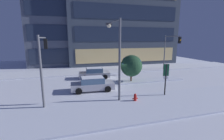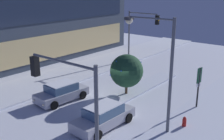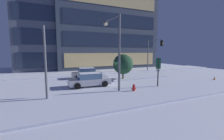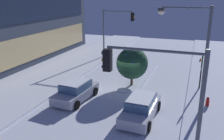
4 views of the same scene
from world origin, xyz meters
The scene contains 13 objects.
ground centered at (0.00, 0.00, 0.00)m, with size 52.00×52.00×0.00m, color silver.
curb_strip_near centered at (0.00, -7.63, 0.07)m, with size 52.00×5.20×0.14m, color silver.
curb_strip_far centered at (0.00, 7.63, 0.07)m, with size 52.00×5.20×0.14m, color silver.
median_strip centered at (3.32, -0.36, 0.07)m, with size 9.00×1.80×0.14m, color silver.
car_near centered at (-4.68, -2.36, 0.71)m, with size 4.68×2.12×1.49m.
car_far centered at (-3.58, 3.00, 0.71)m, with size 4.43×2.32×1.49m.
traffic_light_corner_far_right centered at (9.47, 4.25, 4.23)m, with size 0.32×4.08×6.09m.
traffic_light_corner_near_left centered at (-9.12, -4.03, 4.07)m, with size 0.32×4.49×5.80m.
street_lamp_arched centered at (-2.91, -5.10, 4.74)m, with size 0.56×3.28×7.18m.
fire_hydrant centered at (-1.55, -6.55, 0.38)m, with size 0.48×0.26×0.79m.
parking_info_sign centered at (1.82, -5.97, 2.04)m, with size 0.55×0.14×3.18m.
decorated_tree_median centered at (0.64, -0.29, 2.12)m, with size 2.75×2.76×3.50m.
construction_cone centered at (11.34, -6.01, 0.28)m, with size 0.36×0.36×0.55m, color orange.
Camera 4 is at (-18.79, -5.40, 7.78)m, focal length 38.58 mm.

